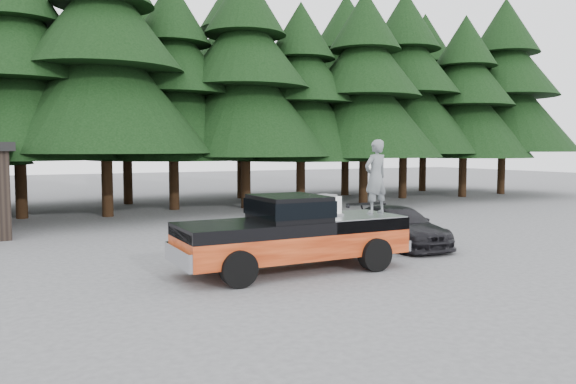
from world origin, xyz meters
name	(u,v)px	position (x,y,z in m)	size (l,w,h in m)	color
ground	(258,281)	(0.00, 0.00, 0.00)	(120.00, 120.00, 0.00)	#4D4D4F
pickup_truck	(292,245)	(1.22, 0.62, 0.67)	(6.00, 2.04, 1.33)	#DA5523
truck_cab	(289,207)	(1.12, 0.62, 1.62)	(1.66, 1.90, 0.59)	black
air_compressor	(324,207)	(2.21, 0.73, 1.58)	(0.72, 0.60, 0.49)	silver
man_on_bed	(376,177)	(3.74, 0.59, 2.33)	(0.73, 0.48, 2.00)	slate
parked_car	(398,226)	(5.91, 2.35, 0.62)	(1.73, 4.25, 1.23)	black
treeline	(125,55)	(0.42, 17.20, 7.72)	(60.15, 16.05, 17.50)	black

